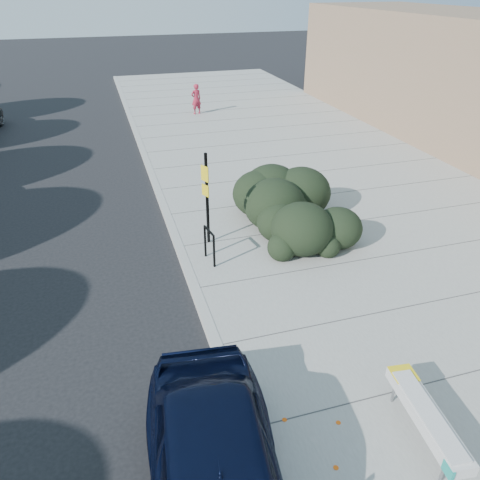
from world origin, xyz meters
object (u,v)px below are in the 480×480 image
object	(u,v)px
bike_rack	(209,243)
sign_post	(206,194)
bench	(427,416)
pedestrian	(196,99)

from	to	relation	value
bike_rack	sign_post	distance (m)	1.32
bench	bike_rack	bearing A→B (deg)	114.29
bench	bike_rack	distance (m)	6.25
bench	sign_post	distance (m)	7.19
bench	bike_rack	size ratio (longest dim) A/B	2.20
bike_rack	sign_post	bearing A→B (deg)	69.43
pedestrian	sign_post	bearing A→B (deg)	62.15
bike_rack	sign_post	size ratio (longest dim) A/B	0.36
bike_rack	bench	bearing A→B (deg)	-81.99
bench	sign_post	bearing A→B (deg)	110.51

